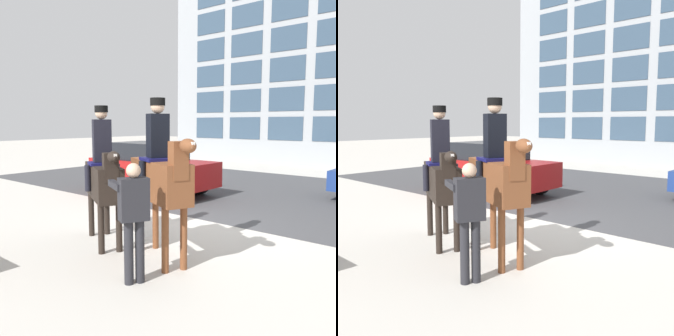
{
  "view_description": "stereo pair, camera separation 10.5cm",
  "coord_description": "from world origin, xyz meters",
  "views": [
    {
      "loc": [
        4.66,
        -6.36,
        2.22
      ],
      "look_at": [
        0.23,
        -1.2,
        1.39
      ],
      "focal_mm": 40.0,
      "sensor_mm": 36.0,
      "label": 1
    },
    {
      "loc": [
        4.74,
        -6.29,
        2.22
      ],
      "look_at": [
        0.23,
        -1.2,
        1.39
      ],
      "focal_mm": 40.0,
      "sensor_mm": 36.0,
      "label": 2
    }
  ],
  "objects": [
    {
      "name": "ground_plane",
      "position": [
        0.0,
        0.0,
        0.0
      ],
      "size": [
        80.0,
        80.0,
        0.0
      ],
      "primitive_type": "plane",
      "color": "beige"
    },
    {
      "name": "road_surface",
      "position": [
        0.0,
        4.75,
        0.0
      ],
      "size": [
        21.98,
        8.5,
        0.01
      ],
      "color": "#444447",
      "rests_on": "ground_plane"
    },
    {
      "name": "mounted_horse_lead",
      "position": [
        -0.59,
        -2.04,
        1.25
      ],
      "size": [
        1.77,
        1.18,
        2.53
      ],
      "rotation": [
        0.0,
        0.0,
        -0.51
      ],
      "color": "black",
      "rests_on": "ground_plane"
    },
    {
      "name": "mounted_horse_companion",
      "position": [
        0.75,
        -1.99,
        1.38
      ],
      "size": [
        1.82,
        1.05,
        2.61
      ],
      "rotation": [
        0.0,
        0.0,
        -0.42
      ],
      "color": "brown",
      "rests_on": "ground_plane"
    },
    {
      "name": "pedestrian_bystander",
      "position": [
        1.05,
        -2.89,
        0.99
      ],
      "size": [
        0.91,
        0.46,
        1.68
      ],
      "rotation": [
        0.0,
        0.0,
        2.67
      ],
      "color": "#232328",
      "rests_on": "ground_plane"
    },
    {
      "name": "street_car_near_lane",
      "position": [
        -3.39,
        2.19,
        0.82
      ],
      "size": [
        4.14,
        1.81,
        1.6
      ],
      "color": "maroon",
      "rests_on": "ground_plane"
    }
  ]
}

